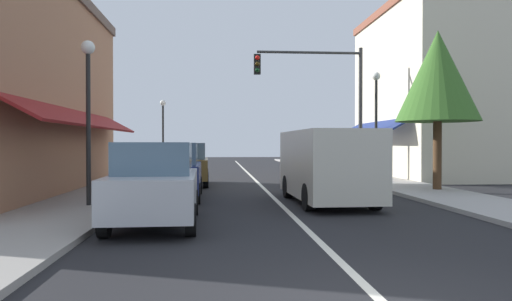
# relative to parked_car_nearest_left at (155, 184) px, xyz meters

# --- Properties ---
(ground_plane) EXTENTS (80.00, 80.00, 0.00)m
(ground_plane) POSITION_rel_parked_car_nearest_left_xyz_m (3.13, 12.39, -0.88)
(ground_plane) COLOR black
(sidewalk_left) EXTENTS (2.60, 56.00, 0.12)m
(sidewalk_left) POSITION_rel_parked_car_nearest_left_xyz_m (-2.37, 12.39, -0.82)
(sidewalk_left) COLOR gray
(sidewalk_left) RESTS_ON ground
(sidewalk_right) EXTENTS (2.60, 56.00, 0.12)m
(sidewalk_right) POSITION_rel_parked_car_nearest_left_xyz_m (8.63, 12.39, -0.82)
(sidewalk_right) COLOR #A39E99
(sidewalk_right) RESTS_ON ground
(lane_center_stripe) EXTENTS (0.14, 52.00, 0.01)m
(lane_center_stripe) POSITION_rel_parked_car_nearest_left_xyz_m (3.13, 12.39, -0.88)
(lane_center_stripe) COLOR silver
(lane_center_stripe) RESTS_ON ground
(storefront_right_block) EXTENTS (5.67, 10.20, 8.89)m
(storefront_right_block) POSITION_rel_parked_car_nearest_left_xyz_m (12.11, 14.39, 3.56)
(storefront_right_block) COLOR beige
(storefront_right_block) RESTS_ON ground
(parked_car_nearest_left) EXTENTS (1.87, 4.15, 1.77)m
(parked_car_nearest_left) POSITION_rel_parked_car_nearest_left_xyz_m (0.00, 0.00, 0.00)
(parked_car_nearest_left) COLOR #B7BABF
(parked_car_nearest_left) RESTS_ON ground
(parked_car_second_left) EXTENTS (1.84, 4.13, 1.77)m
(parked_car_second_left) POSITION_rel_parked_car_nearest_left_xyz_m (-0.08, 4.86, 0.00)
(parked_car_second_left) COLOR navy
(parked_car_second_left) RESTS_ON ground
(parked_car_third_left) EXTENTS (1.86, 4.14, 1.77)m
(parked_car_third_left) POSITION_rel_parked_car_nearest_left_xyz_m (0.05, 9.89, 0.00)
(parked_car_third_left) COLOR brown
(parked_car_third_left) RESTS_ON ground
(van_in_lane) EXTENTS (2.11, 5.23, 2.12)m
(van_in_lane) POSITION_rel_parked_car_nearest_left_xyz_m (4.51, 3.48, 0.27)
(van_in_lane) COLOR beige
(van_in_lane) RESTS_ON ground
(traffic_signal_mast_arm) EXTENTS (5.05, 0.50, 6.17)m
(traffic_signal_mast_arm) POSITION_rel_parked_car_nearest_left_xyz_m (6.27, 11.50, 3.31)
(traffic_signal_mast_arm) COLOR #333333
(traffic_signal_mast_arm) RESTS_ON ground
(street_lamp_left_near) EXTENTS (0.36, 0.36, 4.46)m
(street_lamp_left_near) POSITION_rel_parked_car_nearest_left_xyz_m (-2.07, 2.64, 2.15)
(street_lamp_left_near) COLOR black
(street_lamp_left_near) RESTS_ON ground
(street_lamp_right_mid) EXTENTS (0.36, 0.36, 4.84)m
(street_lamp_right_mid) POSITION_rel_parked_car_nearest_left_xyz_m (8.17, 10.04, 2.38)
(street_lamp_right_mid) COLOR black
(street_lamp_right_mid) RESTS_ON ground
(street_lamp_left_far) EXTENTS (0.36, 0.36, 4.40)m
(street_lamp_left_far) POSITION_rel_parked_car_nearest_left_xyz_m (-1.97, 19.38, 2.12)
(street_lamp_left_far) COLOR black
(street_lamp_left_far) RESTS_ON ground
(tree_right_near) EXTENTS (2.94, 2.94, 5.77)m
(tree_right_near) POSITION_rel_parked_car_nearest_left_xyz_m (9.14, 6.25, 3.25)
(tree_right_near) COLOR #4C331E
(tree_right_near) RESTS_ON ground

